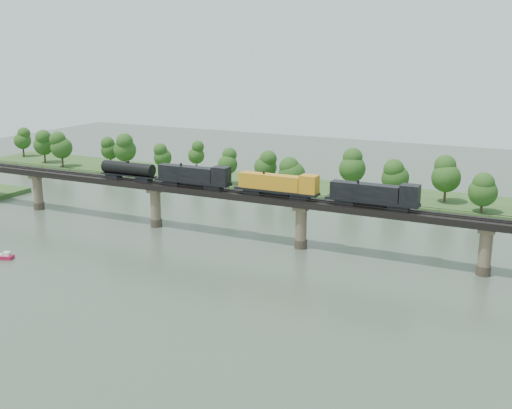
% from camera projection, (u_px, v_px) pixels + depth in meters
% --- Properties ---
extents(ground, '(400.00, 400.00, 0.00)m').
position_uv_depth(ground, '(240.00, 292.00, 121.28)').
color(ground, '#364537').
rests_on(ground, ground).
extents(far_bank, '(300.00, 24.00, 1.60)m').
position_uv_depth(far_bank, '(370.00, 195.00, 194.99)').
color(far_bank, '#2B4C1E').
rests_on(far_bank, ground).
extents(bridge, '(236.00, 30.00, 11.50)m').
position_uv_depth(bridge, '(301.00, 225.00, 146.03)').
color(bridge, '#473A2D').
rests_on(bridge, ground).
extents(bridge_superstructure, '(220.00, 4.90, 0.75)m').
position_uv_depth(bridge_superstructure, '(302.00, 198.00, 144.47)').
color(bridge_superstructure, black).
rests_on(bridge_superstructure, bridge).
extents(far_treeline, '(289.06, 17.54, 13.60)m').
position_uv_depth(far_treeline, '(340.00, 169.00, 192.65)').
color(far_treeline, '#382619').
rests_on(far_treeline, far_bank).
extents(freight_train, '(82.54, 3.22, 5.68)m').
position_uv_depth(freight_train, '(248.00, 182.00, 149.71)').
color(freight_train, black).
rests_on(freight_train, bridge).
extents(motorboat, '(6.07, 3.92, 1.60)m').
position_uv_depth(motorboat, '(0.00, 256.00, 139.79)').
color(motorboat, '#AA1337').
rests_on(motorboat, ground).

